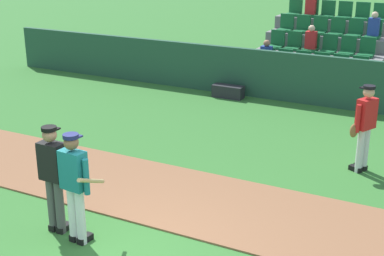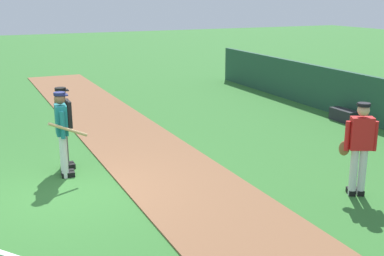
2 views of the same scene
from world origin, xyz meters
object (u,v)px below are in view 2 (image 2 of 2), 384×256
at_px(runner_red_jersey, 359,146).
at_px(batter_teal_jersey, 62,131).
at_px(umpire_home_plate, 64,123).
at_px(equipment_bag, 344,115).

bearing_deg(runner_red_jersey, batter_teal_jersey, -124.71).
bearing_deg(batter_teal_jersey, runner_red_jersey, 55.29).
distance_m(batter_teal_jersey, umpire_home_plate, 0.52).
xyz_separation_m(batter_teal_jersey, runner_red_jersey, (3.27, 4.72, -0.01)).
bearing_deg(batter_teal_jersey, umpire_home_plate, 166.11).
height_order(batter_teal_jersey, equipment_bag, batter_teal_jersey).
bearing_deg(batter_teal_jersey, equipment_bag, 98.16).
bearing_deg(runner_red_jersey, umpire_home_plate, -129.39).
bearing_deg(equipment_bag, batter_teal_jersey, -81.84).
bearing_deg(umpire_home_plate, runner_red_jersey, 50.61).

